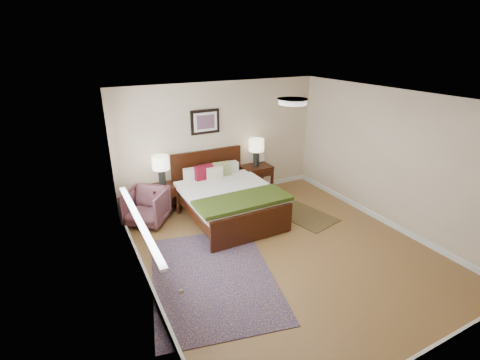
{
  "coord_description": "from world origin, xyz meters",
  "views": [
    {
      "loc": [
        -2.95,
        -4.05,
        3.27
      ],
      "look_at": [
        -0.42,
        0.81,
        1.05
      ],
      "focal_mm": 26.0,
      "sensor_mm": 36.0,
      "label": 1
    }
  ],
  "objects_px": {
    "bed": "(227,194)",
    "nightstand_right": "(256,176)",
    "nightstand_left": "(164,192)",
    "rug_persian": "(213,276)",
    "lamp_right": "(256,147)",
    "armchair": "(146,207)",
    "lamp_left": "(161,165)"
  },
  "relations": [
    {
      "from": "lamp_right",
      "to": "armchair",
      "type": "relative_size",
      "value": 0.82
    },
    {
      "from": "bed",
      "to": "armchair",
      "type": "distance_m",
      "value": 1.55
    },
    {
      "from": "rug_persian",
      "to": "lamp_right",
      "type": "bearing_deg",
      "value": 61.36
    },
    {
      "from": "bed",
      "to": "lamp_left",
      "type": "height_order",
      "value": "lamp_left"
    },
    {
      "from": "lamp_right",
      "to": "armchair",
      "type": "distance_m",
      "value": 2.67
    },
    {
      "from": "nightstand_left",
      "to": "lamp_left",
      "type": "height_order",
      "value": "lamp_left"
    },
    {
      "from": "lamp_right",
      "to": "armchair",
      "type": "height_order",
      "value": "lamp_right"
    },
    {
      "from": "bed",
      "to": "armchair",
      "type": "relative_size",
      "value": 2.76
    },
    {
      "from": "bed",
      "to": "lamp_right",
      "type": "height_order",
      "value": "lamp_right"
    },
    {
      "from": "bed",
      "to": "nightstand_left",
      "type": "xyz_separation_m",
      "value": [
        -1.03,
        0.76,
        -0.05
      ]
    },
    {
      "from": "nightstand_right",
      "to": "rug_persian",
      "type": "bearing_deg",
      "value": -131.72
    },
    {
      "from": "lamp_left",
      "to": "rug_persian",
      "type": "xyz_separation_m",
      "value": [
        0.03,
        -2.37,
        -1.01
      ]
    },
    {
      "from": "nightstand_left",
      "to": "bed",
      "type": "bearing_deg",
      "value": -36.39
    },
    {
      "from": "nightstand_left",
      "to": "lamp_left",
      "type": "xyz_separation_m",
      "value": [
        0.0,
        0.02,
        0.55
      ]
    },
    {
      "from": "nightstand_right",
      "to": "armchair",
      "type": "bearing_deg",
      "value": -174.28
    },
    {
      "from": "bed",
      "to": "nightstand_left",
      "type": "height_order",
      "value": "bed"
    },
    {
      "from": "bed",
      "to": "lamp_right",
      "type": "distance_m",
      "value": 1.46
    },
    {
      "from": "bed",
      "to": "nightstand_right",
      "type": "xyz_separation_m",
      "value": [
        1.1,
        0.77,
        -0.11
      ]
    },
    {
      "from": "lamp_left",
      "to": "lamp_right",
      "type": "xyz_separation_m",
      "value": [
        2.13,
        0.0,
        0.07
      ]
    },
    {
      "from": "lamp_left",
      "to": "rug_persian",
      "type": "height_order",
      "value": "lamp_left"
    },
    {
      "from": "nightstand_left",
      "to": "rug_persian",
      "type": "distance_m",
      "value": 2.39
    },
    {
      "from": "lamp_left",
      "to": "rug_persian",
      "type": "bearing_deg",
      "value": -89.23
    },
    {
      "from": "lamp_right",
      "to": "rug_persian",
      "type": "bearing_deg",
      "value": -131.54
    },
    {
      "from": "nightstand_right",
      "to": "lamp_right",
      "type": "relative_size",
      "value": 1.07
    },
    {
      "from": "nightstand_left",
      "to": "rug_persian",
      "type": "bearing_deg",
      "value": -89.22
    },
    {
      "from": "lamp_left",
      "to": "armchair",
      "type": "height_order",
      "value": "lamp_left"
    },
    {
      "from": "lamp_right",
      "to": "armchair",
      "type": "bearing_deg",
      "value": -173.95
    },
    {
      "from": "bed",
      "to": "nightstand_right",
      "type": "bearing_deg",
      "value": 34.87
    },
    {
      "from": "bed",
      "to": "armchair",
      "type": "bearing_deg",
      "value": 160.59
    },
    {
      "from": "nightstand_right",
      "to": "lamp_right",
      "type": "xyz_separation_m",
      "value": [
        0.0,
        0.01,
        0.68
      ]
    },
    {
      "from": "lamp_right",
      "to": "rug_persian",
      "type": "xyz_separation_m",
      "value": [
        -2.1,
        -2.37,
        -1.07
      ]
    },
    {
      "from": "bed",
      "to": "rug_persian",
      "type": "distance_m",
      "value": 1.94
    }
  ]
}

